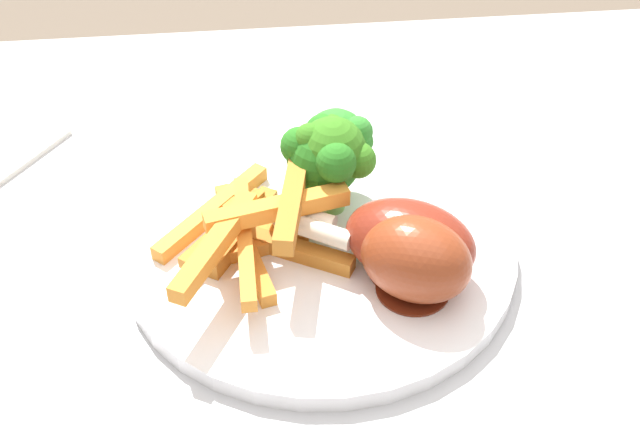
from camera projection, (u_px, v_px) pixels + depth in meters
dining_table at (398, 419)px, 0.55m from camera, size 1.07×0.72×0.74m
dinner_plate at (320, 244)px, 0.51m from camera, size 0.25×0.25×0.01m
broccoli_floret_front at (337, 143)px, 0.51m from camera, size 0.05×0.05×0.06m
broccoli_floret_middle at (333, 152)px, 0.50m from camera, size 0.05×0.05×0.07m
broccoli_floret_back at (323, 157)px, 0.50m from camera, size 0.05×0.06×0.06m
carrot_fries_pile at (251, 228)px, 0.48m from camera, size 0.12×0.15×0.05m
chicken_drumstick_near at (400, 255)px, 0.45m from camera, size 0.12×0.09×0.05m
chicken_drumstick_far at (396, 241)px, 0.46m from camera, size 0.13×0.09×0.05m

